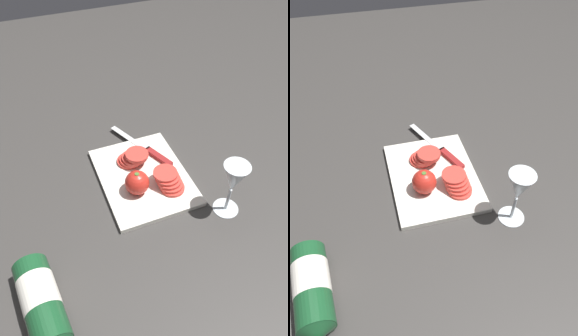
% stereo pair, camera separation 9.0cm
% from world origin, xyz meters
% --- Properties ---
extents(ground_plane, '(3.00, 3.00, 0.00)m').
position_xyz_m(ground_plane, '(0.00, 0.00, 0.00)').
color(ground_plane, '#383533').
extents(cutting_board, '(0.33, 0.26, 0.01)m').
position_xyz_m(cutting_board, '(0.08, -0.00, 0.01)').
color(cutting_board, silver).
rests_on(cutting_board, ground_plane).
extents(wine_bottle, '(0.31, 0.10, 0.08)m').
position_xyz_m(wine_bottle, '(-0.22, 0.35, 0.04)').
color(wine_bottle, '#194C28').
rests_on(wine_bottle, ground_plane).
extents(wine_glass, '(0.07, 0.07, 0.17)m').
position_xyz_m(wine_glass, '(-0.11, -0.18, 0.12)').
color(wine_glass, silver).
rests_on(wine_glass, ground_plane).
extents(whole_tomato, '(0.07, 0.07, 0.07)m').
position_xyz_m(whole_tomato, '(0.03, 0.04, 0.05)').
color(whole_tomato, red).
rests_on(whole_tomato, cutting_board).
extents(knife, '(0.26, 0.13, 0.01)m').
position_xyz_m(knife, '(0.16, -0.06, 0.02)').
color(knife, silver).
rests_on(knife, cutting_board).
extents(tomato_slice_stack_near, '(0.09, 0.10, 0.04)m').
position_xyz_m(tomato_slice_stack_near, '(0.14, 0.01, 0.04)').
color(tomato_slice_stack_near, '#D63D33').
rests_on(tomato_slice_stack_near, cutting_board).
extents(tomato_slice_stack_far, '(0.10, 0.08, 0.04)m').
position_xyz_m(tomato_slice_stack_far, '(0.02, -0.05, 0.04)').
color(tomato_slice_stack_far, '#D63D33').
rests_on(tomato_slice_stack_far, cutting_board).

